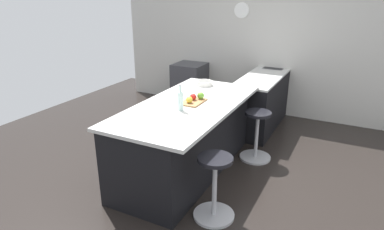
{
  "coord_description": "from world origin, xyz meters",
  "views": [
    {
      "loc": [
        3.37,
        1.71,
        2.28
      ],
      "look_at": [
        -0.12,
        -0.07,
        0.8
      ],
      "focal_mm": 31.46,
      "sensor_mm": 36.0,
      "label": 1
    }
  ],
  "objects_px": {
    "stool_middle": "(214,189)",
    "apple_green": "(201,96)",
    "fruit_bowl": "(204,83)",
    "oven_range": "(190,85)",
    "water_bottle": "(181,100)",
    "stool_by_window": "(256,137)",
    "cutting_board": "(193,102)",
    "kitchen_island": "(185,137)",
    "apple_yellow": "(189,100)",
    "apple_red": "(193,97)"
  },
  "relations": [
    {
      "from": "water_bottle",
      "to": "fruit_bowl",
      "type": "height_order",
      "value": "water_bottle"
    },
    {
      "from": "kitchen_island",
      "to": "apple_red",
      "type": "distance_m",
      "value": 0.54
    },
    {
      "from": "cutting_board",
      "to": "apple_yellow",
      "type": "height_order",
      "value": "apple_yellow"
    },
    {
      "from": "oven_range",
      "to": "apple_red",
      "type": "relative_size",
      "value": 10.65
    },
    {
      "from": "stool_middle",
      "to": "apple_red",
      "type": "distance_m",
      "value": 1.27
    },
    {
      "from": "apple_yellow",
      "to": "water_bottle",
      "type": "xyz_separation_m",
      "value": [
        0.24,
        0.01,
        0.06
      ]
    },
    {
      "from": "kitchen_island",
      "to": "cutting_board",
      "type": "distance_m",
      "value": 0.49
    },
    {
      "from": "stool_by_window",
      "to": "fruit_bowl",
      "type": "xyz_separation_m",
      "value": [
        -0.11,
        -0.87,
        0.65
      ]
    },
    {
      "from": "oven_range",
      "to": "fruit_bowl",
      "type": "height_order",
      "value": "fruit_bowl"
    },
    {
      "from": "oven_range",
      "to": "cutting_board",
      "type": "relative_size",
      "value": 2.41
    },
    {
      "from": "kitchen_island",
      "to": "apple_green",
      "type": "bearing_deg",
      "value": 146.83
    },
    {
      "from": "oven_range",
      "to": "water_bottle",
      "type": "height_order",
      "value": "water_bottle"
    },
    {
      "from": "cutting_board",
      "to": "apple_green",
      "type": "bearing_deg",
      "value": 158.99
    },
    {
      "from": "apple_yellow",
      "to": "water_bottle",
      "type": "relative_size",
      "value": 0.26
    },
    {
      "from": "kitchen_island",
      "to": "fruit_bowl",
      "type": "bearing_deg",
      "value": -171.17
    },
    {
      "from": "apple_yellow",
      "to": "oven_range",
      "type": "bearing_deg",
      "value": -152.74
    },
    {
      "from": "stool_by_window",
      "to": "cutting_board",
      "type": "distance_m",
      "value": 1.12
    },
    {
      "from": "stool_by_window",
      "to": "cutting_board",
      "type": "xyz_separation_m",
      "value": [
        0.67,
        -0.66,
        0.62
      ]
    },
    {
      "from": "cutting_board",
      "to": "water_bottle",
      "type": "distance_m",
      "value": 0.34
    },
    {
      "from": "stool_middle",
      "to": "apple_green",
      "type": "height_order",
      "value": "apple_green"
    },
    {
      "from": "stool_middle",
      "to": "apple_yellow",
      "type": "bearing_deg",
      "value": -137.28
    },
    {
      "from": "stool_by_window",
      "to": "apple_green",
      "type": "xyz_separation_m",
      "value": [
        0.55,
        -0.61,
        0.67
      ]
    },
    {
      "from": "stool_middle",
      "to": "fruit_bowl",
      "type": "distance_m",
      "value": 1.92
    },
    {
      "from": "stool_middle",
      "to": "apple_green",
      "type": "bearing_deg",
      "value": -146.61
    },
    {
      "from": "stool_middle",
      "to": "apple_green",
      "type": "relative_size",
      "value": 7.87
    },
    {
      "from": "apple_yellow",
      "to": "stool_by_window",
      "type": "bearing_deg",
      "value": 138.59
    },
    {
      "from": "oven_range",
      "to": "apple_red",
      "type": "bearing_deg",
      "value": 28.29
    },
    {
      "from": "oven_range",
      "to": "stool_middle",
      "type": "relative_size",
      "value": 1.23
    },
    {
      "from": "oven_range",
      "to": "kitchen_island",
      "type": "relative_size",
      "value": 0.37
    },
    {
      "from": "cutting_board",
      "to": "stool_by_window",
      "type": "bearing_deg",
      "value": 135.52
    },
    {
      "from": "cutting_board",
      "to": "apple_red",
      "type": "distance_m",
      "value": 0.07
    },
    {
      "from": "kitchen_island",
      "to": "apple_yellow",
      "type": "relative_size",
      "value": 28.32
    },
    {
      "from": "stool_by_window",
      "to": "apple_yellow",
      "type": "relative_size",
      "value": 8.56
    },
    {
      "from": "fruit_bowl",
      "to": "apple_green",
      "type": "bearing_deg",
      "value": 21.17
    },
    {
      "from": "stool_middle",
      "to": "fruit_bowl",
      "type": "bearing_deg",
      "value": -151.36
    },
    {
      "from": "water_bottle",
      "to": "apple_yellow",
      "type": "bearing_deg",
      "value": -177.51
    },
    {
      "from": "apple_green",
      "to": "kitchen_island",
      "type": "bearing_deg",
      "value": -33.17
    },
    {
      "from": "oven_range",
      "to": "kitchen_island",
      "type": "distance_m",
      "value": 2.69
    },
    {
      "from": "oven_range",
      "to": "water_bottle",
      "type": "xyz_separation_m",
      "value": [
        2.67,
        1.26,
        0.63
      ]
    },
    {
      "from": "apple_red",
      "to": "apple_green",
      "type": "distance_m",
      "value": 0.11
    },
    {
      "from": "stool_by_window",
      "to": "apple_green",
      "type": "distance_m",
      "value": 1.06
    },
    {
      "from": "cutting_board",
      "to": "apple_yellow",
      "type": "bearing_deg",
      "value": -5.03
    },
    {
      "from": "stool_by_window",
      "to": "stool_middle",
      "type": "xyz_separation_m",
      "value": [
        1.48,
        0.0,
        0.0
      ]
    },
    {
      "from": "apple_red",
      "to": "water_bottle",
      "type": "distance_m",
      "value": 0.37
    },
    {
      "from": "kitchen_island",
      "to": "stool_middle",
      "type": "distance_m",
      "value": 1.05
    },
    {
      "from": "kitchen_island",
      "to": "apple_yellow",
      "type": "xyz_separation_m",
      "value": [
        0.02,
        0.07,
        0.53
      ]
    },
    {
      "from": "apple_green",
      "to": "oven_range",
      "type": "bearing_deg",
      "value": -149.57
    },
    {
      "from": "apple_green",
      "to": "fruit_bowl",
      "type": "xyz_separation_m",
      "value": [
        -0.66,
        -0.26,
        -0.03
      ]
    },
    {
      "from": "cutting_board",
      "to": "fruit_bowl",
      "type": "distance_m",
      "value": 0.81
    },
    {
      "from": "apple_green",
      "to": "cutting_board",
      "type": "bearing_deg",
      "value": -21.01
    }
  ]
}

